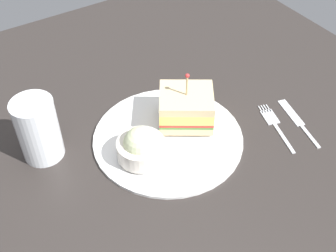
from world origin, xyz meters
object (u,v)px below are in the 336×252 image
plate (168,137)px  sandwich_half_center (186,107)px  drink_glass (39,131)px  fork (274,122)px  coleslaw_bowl (141,146)px  knife (297,120)px

plate → sandwich_half_center: bearing=-71.6°
drink_glass → fork: (-14.58, -35.91, -4.74)cm
fork → coleslaw_bowl: bearing=78.1°
sandwich_half_center → drink_glass: same height
plate → drink_glass: bearing=66.5°
plate → sandwich_half_center: sandwich_half_center is taller
coleslaw_bowl → fork: size_ratio=0.63×
coleslaw_bowl → knife: (-6.63, -27.35, -2.90)cm
plate → fork: plate is taller
plate → sandwich_half_center: 5.80cm
coleslaw_bowl → knife: bearing=-103.6°
fork → knife: 4.24cm
drink_glass → fork: bearing=-112.1°
drink_glass → plate: bearing=-113.5°
sandwich_half_center → coleslaw_bowl: (-3.13, 10.55, -0.69)cm
plate → fork: size_ratio=2.08×
plate → knife: size_ratio=1.99×
sandwich_half_center → fork: 15.65cm
fork → knife: (-1.70, -3.88, 0.00)cm
knife → drink_glass: bearing=67.8°
sandwich_half_center → knife: size_ratio=0.94×
coleslaw_bowl → drink_glass: 15.85cm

